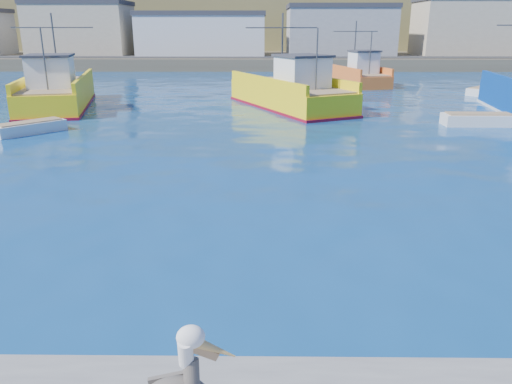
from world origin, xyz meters
TOP-DOWN VIEW (x-y plane):
  - ground at (0.00, 0.00)m, footprint 260.00×260.00m
  - dock_bollards at (0.60, -3.40)m, footprint 36.20×0.20m
  - far_shore at (0.00, 109.20)m, footprint 200.00×81.00m
  - trawler_yellow_a at (-16.20, 26.52)m, footprint 6.82×12.95m
  - trawler_yellow_b at (0.80, 26.52)m, footprint 9.11×12.86m
  - boat_orange at (8.38, 41.55)m, footprint 5.50×9.62m
  - skiff_left at (-14.19, 17.30)m, footprint 3.45×3.64m
  - skiff_mid at (11.65, 19.93)m, footprint 4.14×1.49m
  - skiff_far at (17.97, 34.36)m, footprint 3.67×3.60m

SIDE VIEW (x-z plane):
  - ground at x=0.00m, z-range 0.00..0.00m
  - skiff_left at x=-14.19m, z-range -0.15..0.66m
  - skiff_far at x=17.97m, z-range -0.15..0.68m
  - skiff_mid at x=11.65m, z-range -0.16..0.74m
  - dock_bollards at x=0.60m, z-range 0.50..0.80m
  - boat_orange at x=8.38m, z-range -2.02..4.16m
  - trawler_yellow_b at x=0.80m, z-range -2.23..4.41m
  - trawler_yellow_a at x=-16.20m, z-range -2.23..4.42m
  - far_shore at x=0.00m, z-range -3.02..20.98m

